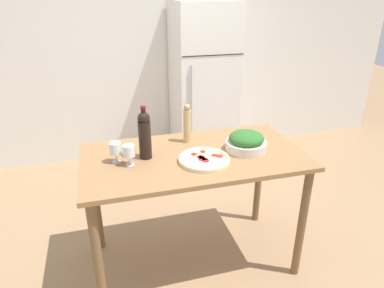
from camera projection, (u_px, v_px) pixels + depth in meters
ground_plane at (193, 258)px, 2.63m from camera, size 14.00×14.00×0.00m
wall_back at (145, 47)px, 3.89m from camera, size 6.40×0.08×2.60m
refrigerator at (203, 86)px, 3.86m from camera, size 0.66×0.68×1.80m
prep_counter at (194, 170)px, 2.32m from camera, size 1.47×0.79×0.89m
wine_bottle at (145, 134)px, 2.16m from camera, size 0.08×0.08×0.35m
wine_glass_near at (129, 152)px, 2.10m from camera, size 0.08×0.08×0.13m
wine_glass_far at (116, 149)px, 2.13m from camera, size 0.08×0.08×0.13m
pepper_mill at (187, 124)px, 2.41m from camera, size 0.06×0.06×0.28m
salad_bowl at (246, 142)px, 2.31m from camera, size 0.28×0.28×0.14m
homemade_pizza at (204, 159)px, 2.17m from camera, size 0.33×0.33×0.03m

